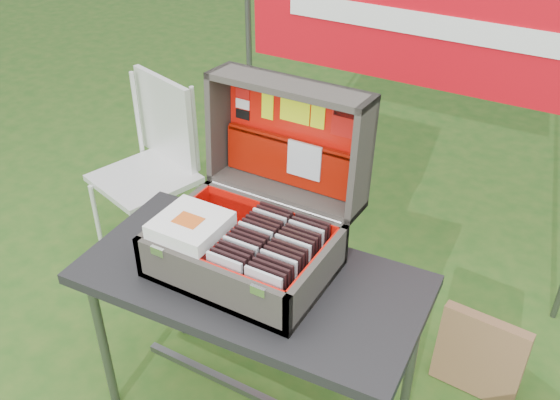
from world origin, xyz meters
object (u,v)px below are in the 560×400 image
Objects in this scene: table at (253,351)px; chair at (144,181)px; suitcase at (251,192)px; cardboard_box at (479,356)px.

chair reaches higher than table.
cardboard_box is at bearing 33.62° from suitcase.
chair is 1.77m from cardboard_box.
chair reaches higher than cardboard_box.
cardboard_box is at bearing 15.99° from chair.
table is at bearing -63.98° from suitcase.
table is 3.18× the size of cardboard_box.
chair is (-0.98, 0.53, -0.55)m from suitcase.
chair is at bearing 151.55° from suitcase.
table is 0.95m from cardboard_box.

